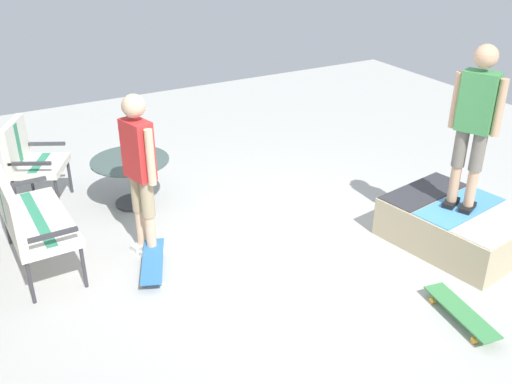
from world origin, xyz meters
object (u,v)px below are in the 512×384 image
skate_ramp (458,224)px  skateboard_by_bench (153,261)px  person_watching (139,165)px  patio_table (131,173)px  skateboard_spare (461,312)px  patio_chair_near_house (28,156)px  patio_bench (23,212)px  person_skater (475,118)px

skate_ramp → skateboard_by_bench: skate_ramp is taller
person_watching → patio_table: bearing=-11.0°
patio_table → skateboard_spare: (-3.43, -1.77, -0.32)m
patio_chair_near_house → skateboard_by_bench: bearing=-159.7°
patio_chair_near_house → patio_bench: bearing=168.9°
person_watching → skateboard_by_bench: bearing=169.0°
skateboard_by_bench → patio_bench: bearing=59.5°
skateboard_by_bench → skateboard_spare: (-2.02, -2.04, 0.00)m
person_skater → skateboard_spare: 1.83m
person_skater → patio_table: bearing=46.5°
patio_table → skateboard_by_bench: 1.47m
patio_bench → person_skater: person_skater is taller
patio_bench → person_watching: 1.16m
patio_bench → skate_ramp: bearing=-112.8°
skate_ramp → skateboard_by_bench: size_ratio=2.23×
skateboard_spare → skateboard_by_bench: bearing=45.3°
patio_bench → person_watching: size_ratio=0.76×
person_watching → skateboard_by_bench: person_watching is taller
patio_bench → skateboard_by_bench: patio_bench is taller
patio_chair_near_house → patio_table: patio_chair_near_house is taller
patio_table → skateboard_by_bench: bearing=169.0°
skate_ramp → skateboard_spare: (-0.94, 0.93, -0.13)m
skate_ramp → person_skater: 1.18m
skate_ramp → skateboard_by_bench: bearing=70.0°
skateboard_by_bench → skateboard_spare: size_ratio=0.99×
patio_table → person_watching: person_watching is taller
person_watching → skateboard_spare: size_ratio=2.03×
skate_ramp → patio_table: bearing=47.3°
patio_chair_near_house → person_watching: (-1.65, -0.80, 0.36)m
skateboard_by_bench → patio_chair_near_house: bearing=20.3°
person_skater → skateboard_spare: (-0.93, 0.87, -1.31)m
patio_bench → person_skater: size_ratio=0.77×
patio_table → skateboard_by_bench: patio_table is taller
skateboard_spare → patio_table: bearing=27.3°
patio_table → person_skater: bearing=-133.5°
skateboard_spare → person_watching: bearing=39.9°
person_watching → person_skater: person_skater is taller
skate_ramp → skateboard_by_bench: (1.08, 2.97, -0.13)m
patio_table → skate_ramp: bearing=-132.7°
skate_ramp → person_skater: person_skater is taller
person_skater → patio_bench: bearing=66.7°
skate_ramp → person_watching: size_ratio=1.09×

